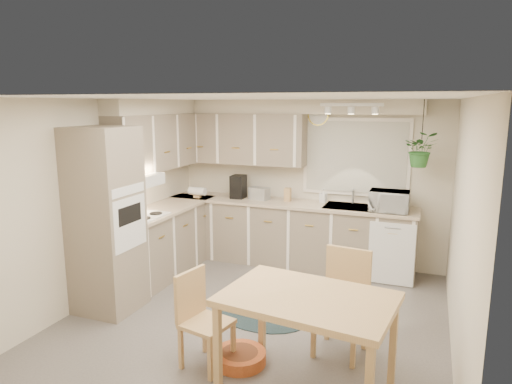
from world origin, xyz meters
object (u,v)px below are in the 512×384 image
chair_back (341,304)px  microwave (389,199)px  chair_left (207,321)px  pet_bed (240,357)px  dining_table (307,344)px  braided_rug (260,311)px

chair_back → microwave: microwave is taller
chair_left → microwave: bearing=166.7°
chair_back → pet_bed: size_ratio=2.05×
dining_table → braided_rug: (-0.88, 1.24, -0.42)m
dining_table → microwave: size_ratio=2.65×
dining_table → braided_rug: size_ratio=1.08×
chair_left → pet_bed: chair_left is taller
microwave → chair_left: bearing=-115.7°
braided_rug → microwave: 2.27m
dining_table → chair_back: size_ratio=1.36×
chair_back → pet_bed: chair_back is taller
braided_rug → pet_bed: pet_bed is taller
braided_rug → chair_left: bearing=-92.7°
dining_table → pet_bed: bearing=164.4°
pet_bed → microwave: size_ratio=0.96×
dining_table → chair_left: chair_left is taller
chair_left → braided_rug: size_ratio=0.70×
chair_back → pet_bed: (-0.82, -0.51, -0.44)m
braided_rug → pet_bed: size_ratio=2.58×
chair_left → braided_rug: chair_left is taller
chair_back → pet_bed: 1.05m
chair_left → microwave: (1.30, 2.74, 0.67)m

